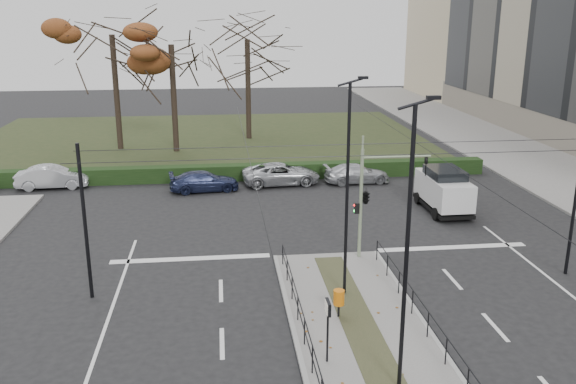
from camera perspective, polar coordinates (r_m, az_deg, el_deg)
name	(u,v)px	position (r m, az deg, el deg)	size (l,w,h in m)	color
ground	(350,308)	(22.95, 5.78, -10.73)	(140.00, 140.00, 0.00)	black
median_island	(366,341)	(20.78, 7.27, -13.65)	(4.40, 15.00, 0.14)	slate
sidewalk_east	(524,158)	(48.73, 21.24, 2.96)	(8.00, 90.00, 0.14)	slate
park	(202,139)	(52.97, -8.01, 4.89)	(38.00, 26.00, 0.10)	#242F17
hedge	(198,173)	(39.81, -8.41, 1.74)	(38.00, 1.00, 1.00)	black
median_railing	(367,317)	(20.26, 7.44, -11.56)	(4.14, 13.24, 0.92)	black
catenary	(343,206)	(23.11, 5.18, -1.33)	(20.00, 34.00, 6.00)	black
traffic_light	(367,195)	(26.30, 7.44, -0.28)	(3.28, 1.88, 4.83)	gray
litter_bin	(339,298)	(21.68, 4.78, -9.84)	(0.39, 0.39, 1.01)	black
info_panel	(328,314)	(18.68, 3.74, -11.35)	(0.12, 0.53, 2.04)	black
streetlamp_median_near	(408,249)	(16.62, 11.13, -5.29)	(0.69, 0.14, 8.31)	black
streetlamp_median_far	(348,188)	(22.24, 5.61, 0.34)	(0.68, 0.14, 8.20)	black
parked_car_second	(52,177)	(40.40, -21.18, 1.32)	(1.50, 4.30, 1.42)	#A7AAAF
parked_car_third	(204,181)	(37.44, -7.85, 1.00)	(1.70, 4.18, 1.21)	#1E2647
parked_car_fourth	(281,174)	(38.55, -0.63, 1.71)	(2.26, 4.89, 1.36)	#A7AAAF
white_van	(444,189)	(34.21, 14.37, 0.28)	(2.10, 4.49, 2.40)	silver
rust_tree	(112,35)	(49.38, -16.16, 13.96)	(9.19, 9.19, 11.58)	black
bare_tree_center	(247,47)	(51.97, -3.82, 13.40)	(8.37, 8.37, 11.01)	black
bare_tree_near	(171,53)	(47.55, -10.85, 12.69)	(6.99, 6.99, 10.79)	black
parked_car_fifth	(357,174)	(39.17, 6.45, 1.73)	(1.69, 4.16, 1.21)	#A7AAAF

